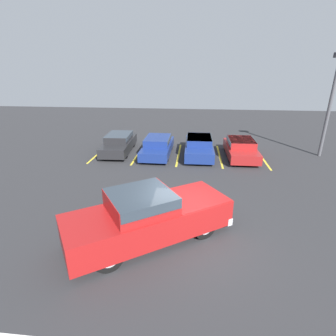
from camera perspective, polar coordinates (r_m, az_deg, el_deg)
name	(u,v)px	position (r m, az deg, el deg)	size (l,w,h in m)	color
ground_plane	(186,233)	(9.85, 3.97, -13.95)	(60.00, 60.00, 0.00)	#2D2D30
stall_stripe_a	(100,152)	(19.22, -14.55, 3.39)	(0.12, 4.84, 0.01)	yellow
stall_stripe_b	(139,153)	(18.45, -6.37, 3.21)	(0.12, 4.84, 0.01)	yellow
stall_stripe_c	(179,154)	(18.08, 2.32, 2.95)	(0.12, 4.84, 0.01)	yellow
stall_stripe_d	(220,156)	(18.14, 11.16, 2.62)	(0.12, 4.84, 0.01)	yellow
stall_stripe_e	(262,157)	(18.62, 19.74, 2.24)	(0.12, 4.84, 0.01)	yellow
pickup_truck	(150,216)	(9.11, -4.02, -10.31)	(5.86, 4.87, 1.83)	#A51919
parked_sedan_a	(119,142)	(18.83, -10.62, 5.49)	(1.89, 4.59, 1.27)	#232326
parked_sedan_b	(158,145)	(17.92, -2.27, 4.94)	(1.86, 4.52, 1.21)	navy
parked_sedan_c	(199,146)	(17.89, 6.75, 4.87)	(1.85, 4.60, 1.27)	navy
parked_sedan_d	(241,148)	(18.02, 15.57, 4.27)	(1.88, 4.26, 1.22)	maroon
light_post	(331,99)	(19.89, 32.00, 12.58)	(0.70, 0.36, 6.46)	#515156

